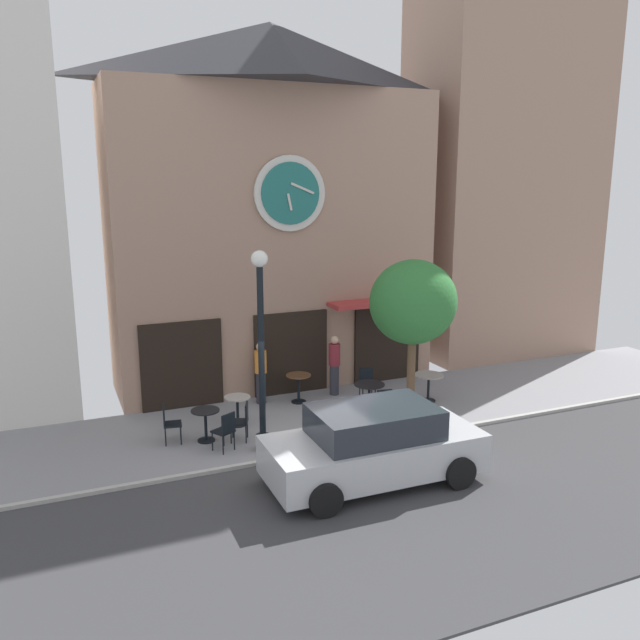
# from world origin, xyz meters

# --- Properties ---
(ground_plane) EXTENTS (27.48, 10.15, 0.13)m
(ground_plane) POSITION_xyz_m (0.00, -0.89, -0.02)
(ground_plane) COLOR gray
(clock_building) EXTENTS (9.08, 4.00, 9.97)m
(clock_building) POSITION_xyz_m (0.94, 5.49, 5.13)
(clock_building) COLOR #9E7A66
(clock_building) RESTS_ON ground_plane
(neighbor_building_right) EXTENTS (6.07, 3.45, 15.12)m
(neighbor_building_right) POSITION_xyz_m (9.21, 5.89, 7.56)
(neighbor_building_right) COLOR #9E7A66
(neighbor_building_right) RESTS_ON ground_plane
(street_lamp) EXTENTS (0.36, 0.36, 4.44)m
(street_lamp) POSITION_xyz_m (-1.03, 0.70, 2.26)
(street_lamp) COLOR black
(street_lamp) RESTS_ON ground_plane
(street_tree) EXTENTS (2.13, 1.92, 4.04)m
(street_tree) POSITION_xyz_m (2.81, 0.84, 3.01)
(street_tree) COLOR brown
(street_tree) RESTS_ON ground_plane
(cafe_table_near_door) EXTENTS (0.65, 0.65, 0.75)m
(cafe_table_near_door) POSITION_xyz_m (-2.08, 1.69, 0.51)
(cafe_table_near_door) COLOR black
(cafe_table_near_door) RESTS_ON ground_plane
(cafe_table_center_left) EXTENTS (0.63, 0.63, 0.73)m
(cafe_table_center_left) POSITION_xyz_m (-1.13, 2.35, 0.49)
(cafe_table_center_left) COLOR black
(cafe_table_center_left) RESTS_ON ground_plane
(cafe_table_near_curb) EXTENTS (0.67, 0.67, 0.77)m
(cafe_table_near_curb) POSITION_xyz_m (0.83, 3.31, 0.53)
(cafe_table_near_curb) COLOR black
(cafe_table_near_curb) RESTS_ON ground_plane
(cafe_table_center) EXTENTS (0.79, 0.79, 0.76)m
(cafe_table_center) POSITION_xyz_m (2.23, 1.91, 0.56)
(cafe_table_center) COLOR black
(cafe_table_center) RESTS_ON ground_plane
(cafe_table_leftmost) EXTENTS (0.79, 0.79, 0.74)m
(cafe_table_leftmost) POSITION_xyz_m (4.08, 2.03, 0.55)
(cafe_table_leftmost) COLOR black
(cafe_table_leftmost) RESTS_ON ground_plane
(cafe_chair_facing_street) EXTENTS (0.46, 0.46, 0.90)m
(cafe_chair_facing_street) POSITION_xyz_m (-2.87, 1.90, 0.53)
(cafe_chair_facing_street) COLOR black
(cafe_chair_facing_street) RESTS_ON ground_plane
(cafe_chair_left_end) EXTENTS (0.54, 0.54, 0.90)m
(cafe_chair_left_end) POSITION_xyz_m (-1.80, 0.95, 0.53)
(cafe_chair_left_end) COLOR black
(cafe_chair_left_end) RESTS_ON ground_plane
(cafe_chair_near_lamp) EXTENTS (0.46, 0.46, 0.90)m
(cafe_chair_near_lamp) POSITION_xyz_m (2.18, 1.07, 0.53)
(cafe_chair_near_lamp) COLOR black
(cafe_chair_near_lamp) RESTS_ON ground_plane
(cafe_chair_corner) EXTENTS (0.52, 0.52, 0.90)m
(cafe_chair_corner) POSITION_xyz_m (-1.29, 1.39, 0.53)
(cafe_chair_corner) COLOR black
(cafe_chair_corner) RESTS_ON ground_plane
(cafe_chair_by_entrance) EXTENTS (0.48, 0.48, 0.90)m
(cafe_chair_by_entrance) POSITION_xyz_m (2.55, 2.66, 0.53)
(cafe_chair_by_entrance) COLOR black
(cafe_chair_by_entrance) RESTS_ON ground_plane
(pedestrian_orange) EXTENTS (0.42, 0.42, 1.67)m
(pedestrian_orange) POSITION_xyz_m (-0.12, 3.64, 0.86)
(pedestrian_orange) COLOR #2D2D38
(pedestrian_orange) RESTS_ON ground_plane
(pedestrian_maroon) EXTENTS (0.44, 0.44, 1.67)m
(pedestrian_maroon) POSITION_xyz_m (1.97, 3.52, 0.86)
(pedestrian_maroon) COLOR #2D2D38
(pedestrian_maroon) RESTS_ON ground_plane
(parked_car_silver) EXTENTS (4.32, 2.06, 1.55)m
(parked_car_silver) POSITION_xyz_m (0.52, -1.59, 0.76)
(parked_car_silver) COLOR #B7BABF
(parked_car_silver) RESTS_ON ground_plane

